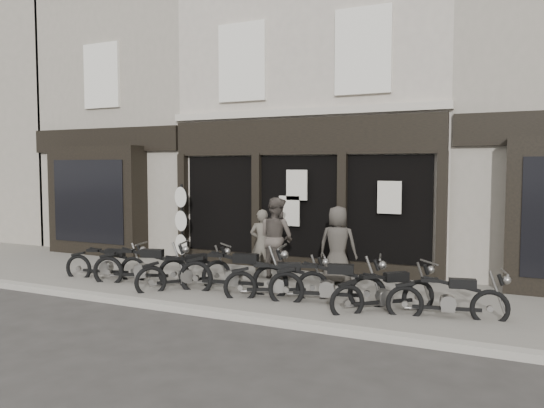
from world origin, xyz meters
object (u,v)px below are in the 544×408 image
at_px(motorcycle_1, 142,270).
at_px(motorcycle_7, 448,302).
at_px(motorcycle_6, 385,296).
at_px(motorcycle_3, 234,277).
at_px(motorcycle_4, 278,284).
at_px(advert_sign_post, 181,227).
at_px(motorcycle_0, 107,267).
at_px(motorcycle_5, 328,288).
at_px(man_left, 262,243).
at_px(man_centre, 276,238).
at_px(motorcycle_2, 186,275).
at_px(man_right, 338,245).

distance_m(motorcycle_1, motorcycle_7, 6.47).
bearing_deg(motorcycle_1, motorcycle_6, -15.08).
distance_m(motorcycle_3, motorcycle_4, 1.00).
bearing_deg(advert_sign_post, motorcycle_0, -79.95).
relative_size(motorcycle_3, motorcycle_5, 1.07).
distance_m(man_left, advert_sign_post, 2.82).
distance_m(man_centre, advert_sign_post, 3.11).
bearing_deg(motorcycle_4, motorcycle_6, -25.41).
bearing_deg(motorcycle_7, motorcycle_5, 167.85).
height_order(motorcycle_4, motorcycle_7, motorcycle_4).
bearing_deg(motorcycle_1, motorcycle_7, -14.83).
height_order(motorcycle_0, motorcycle_6, same).
height_order(motorcycle_1, advert_sign_post, advert_sign_post).
height_order(man_centre, advert_sign_post, advert_sign_post).
height_order(motorcycle_2, motorcycle_4, motorcycle_2).
bearing_deg(motorcycle_5, motorcycle_3, 166.35).
relative_size(motorcycle_1, motorcycle_6, 1.30).
bearing_deg(motorcycle_5, motorcycle_6, -15.07).
bearing_deg(man_right, motorcycle_7, 141.26).
relative_size(motorcycle_2, motorcycle_4, 0.92).
relative_size(motorcycle_2, motorcycle_5, 0.81).
height_order(motorcycle_1, man_centre, man_centre).
xyz_separation_m(man_centre, man_right, (1.49, 0.01, -0.08)).
bearing_deg(man_centre, motorcycle_2, 75.00).
distance_m(man_left, man_centre, 0.36).
height_order(motorcycle_0, motorcycle_2, motorcycle_2).
relative_size(motorcycle_3, man_centre, 1.26).
height_order(motorcycle_0, motorcycle_1, motorcycle_1).
relative_size(motorcycle_6, motorcycle_7, 0.84).
xyz_separation_m(motorcycle_3, motorcycle_6, (3.12, -0.07, -0.06)).
bearing_deg(motorcycle_7, man_right, 133.42).
height_order(motorcycle_4, man_right, man_right).
bearing_deg(man_centre, motorcycle_1, 57.57).
bearing_deg(motorcycle_3, advert_sign_post, 131.85).
xyz_separation_m(motorcycle_2, man_left, (0.97, 1.72, 0.52)).
distance_m(motorcycle_1, advert_sign_post, 2.58).
bearing_deg(man_centre, man_left, 36.11).
distance_m(motorcycle_0, motorcycle_1, 1.10).
bearing_deg(motorcycle_2, motorcycle_7, -50.88).
xyz_separation_m(motorcycle_1, motorcycle_2, (1.14, 0.03, -0.03)).
xyz_separation_m(motorcycle_2, motorcycle_5, (3.15, 0.06, 0.02)).
xyz_separation_m(motorcycle_7, advert_sign_post, (-7.09, 2.33, 0.70)).
xyz_separation_m(motorcycle_6, motorcycle_7, (1.08, 0.04, -0.00)).
bearing_deg(man_centre, motorcycle_6, 169.36).
relative_size(motorcycle_6, man_centre, 0.90).
xyz_separation_m(motorcycle_0, advert_sign_post, (0.47, 2.33, 0.70)).
bearing_deg(man_right, motorcycle_6, 125.07).
bearing_deg(motorcycle_3, man_centre, 74.92).
distance_m(motorcycle_3, motorcycle_7, 4.21).
distance_m(motorcycle_6, man_centre, 3.52).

